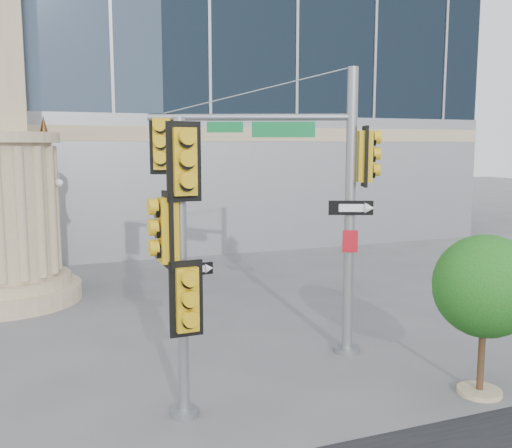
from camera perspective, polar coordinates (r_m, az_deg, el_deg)
name	(u,v)px	position (r m, az deg, el deg)	size (l,w,h in m)	color
ground	(318,387)	(11.70, 6.24, -15.94)	(120.00, 120.00, 0.00)	#545456
main_signal_pole	(298,180)	(12.68, 4.25, 4.43)	(4.68, 2.31, 6.39)	slate
secondary_signal_pole	(180,247)	(9.57, -7.60, -2.27)	(0.89, 0.66, 5.18)	slate
street_tree	(486,290)	(11.56, 22.01, -6.15)	(1.98, 1.93, 3.08)	tan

